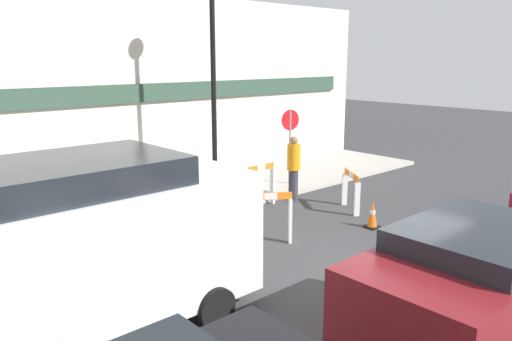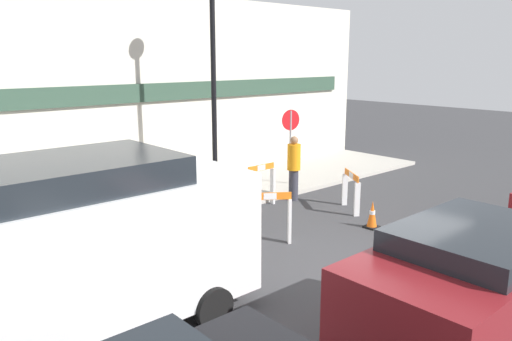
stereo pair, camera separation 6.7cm
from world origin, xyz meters
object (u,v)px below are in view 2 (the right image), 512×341
Objects in this scene: parked_car_1 at (473,285)px; work_van at (76,244)px; stop_sign at (290,134)px; person_worker at (294,166)px; streetlamp_post at (213,53)px.

work_van reaches higher than parked_car_1.
person_worker is at bearing 59.46° from stop_sign.
streetlamp_post is at bearing 36.96° from work_van.
parked_car_1 is (-4.44, -7.55, -0.59)m from stop_sign.
work_van is (-7.94, -3.83, -0.22)m from stop_sign.
streetlamp_post reaches higher than person_worker.
parked_car_1 is at bearing -103.30° from streetlamp_post.
work_van reaches higher than person_worker.
person_worker is 0.45× the size of parked_car_1.
stop_sign is at bearing 59.54° from parked_car_1.
person_worker is at bearing 21.71° from work_van.
streetlamp_post reaches higher than stop_sign.
work_van is at bearing 133.18° from parked_car_1.
work_van is at bearing -143.04° from streetlamp_post.
streetlamp_post is 3.41× the size of person_worker.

